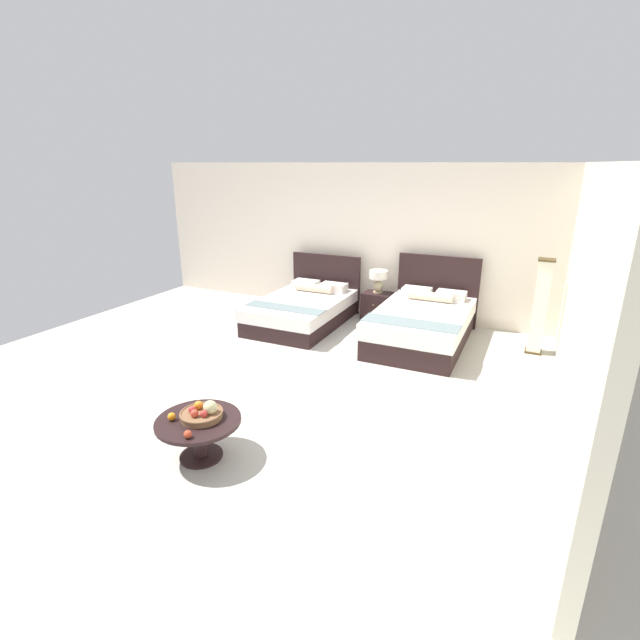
# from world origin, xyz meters

# --- Properties ---
(ground_plane) EXTENTS (9.79, 10.21, 0.02)m
(ground_plane) POSITION_xyz_m (0.00, 0.00, -0.01)
(ground_plane) COLOR #BAB6AA
(wall_back) EXTENTS (9.79, 0.12, 2.76)m
(wall_back) POSITION_xyz_m (0.00, 3.31, 1.38)
(wall_back) COLOR beige
(wall_back) RESTS_ON ground
(wall_side_right) EXTENTS (0.12, 5.81, 2.76)m
(wall_side_right) POSITION_xyz_m (3.09, 0.40, 1.38)
(wall_side_right) COLOR beige
(wall_side_right) RESTS_ON ground
(bed_near_window) EXTENTS (1.40, 2.14, 1.09)m
(bed_near_window) POSITION_xyz_m (-1.07, 2.08, 0.27)
(bed_near_window) COLOR black
(bed_near_window) RESTS_ON ground
(bed_near_corner) EXTENTS (1.42, 2.22, 1.24)m
(bed_near_corner) POSITION_xyz_m (1.07, 2.08, 0.32)
(bed_near_corner) COLOR black
(bed_near_corner) RESTS_ON ground
(nightstand) EXTENTS (0.51, 0.41, 0.51)m
(nightstand) POSITION_xyz_m (0.04, 2.85, 0.26)
(nightstand) COLOR black
(nightstand) RESTS_ON ground
(table_lamp) EXTENTS (0.33, 0.33, 0.41)m
(table_lamp) POSITION_xyz_m (0.04, 2.87, 0.78)
(table_lamp) COLOR tan
(table_lamp) RESTS_ON nightstand
(coffee_table) EXTENTS (0.82, 0.82, 0.42)m
(coffee_table) POSITION_xyz_m (-0.10, -1.95, 0.31)
(coffee_table) COLOR black
(coffee_table) RESTS_ON ground
(fruit_bowl) EXTENTS (0.41, 0.41, 0.18)m
(fruit_bowl) POSITION_xyz_m (-0.07, -1.91, 0.47)
(fruit_bowl) COLOR brown
(fruit_bowl) RESTS_ON coffee_table
(loose_apple) EXTENTS (0.07, 0.07, 0.07)m
(loose_apple) POSITION_xyz_m (0.03, -2.24, 0.45)
(loose_apple) COLOR #BB3D22
(loose_apple) RESTS_ON coffee_table
(loose_orange) EXTENTS (0.08, 0.08, 0.08)m
(loose_orange) POSITION_xyz_m (-0.31, -2.07, 0.45)
(loose_orange) COLOR orange
(loose_orange) RESTS_ON coffee_table
(floor_lamp_corner) EXTENTS (0.24, 0.24, 1.44)m
(floor_lamp_corner) POSITION_xyz_m (2.72, 2.41, 0.72)
(floor_lamp_corner) COLOR #423218
(floor_lamp_corner) RESTS_ON ground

